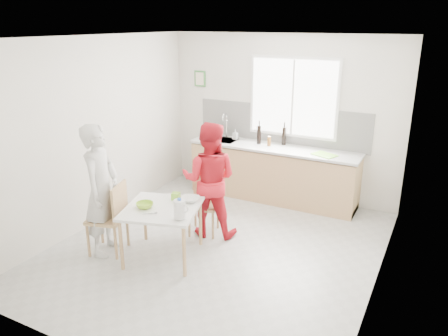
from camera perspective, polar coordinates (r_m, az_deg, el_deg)
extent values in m
plane|color=#B7B7B2|center=(5.92, -0.84, -10.44)|extent=(4.50, 4.50, 0.00)
plane|color=silver|center=(7.38, 7.47, 6.58)|extent=(4.00, 0.00, 4.00)
plane|color=silver|center=(3.70, -17.85, -6.73)|extent=(4.00, 0.00, 4.00)
plane|color=silver|center=(6.55, -16.55, 4.40)|extent=(0.00, 4.50, 4.50)
plane|color=silver|center=(4.82, 20.53, -1.07)|extent=(0.00, 4.50, 4.50)
plane|color=white|center=(5.17, -0.99, 16.70)|extent=(4.50, 4.50, 0.00)
cube|color=white|center=(7.24, 9.05, 9.09)|extent=(1.50, 0.03, 1.30)
cube|color=white|center=(7.22, 8.99, 9.07)|extent=(1.40, 0.02, 1.20)
cube|color=white|center=(7.22, 8.98, 9.06)|extent=(0.03, 0.03, 1.20)
cube|color=white|center=(7.40, 7.40, 5.62)|extent=(3.00, 0.02, 0.65)
cube|color=#3E853C|center=(7.94, -3.15, 11.58)|extent=(0.22, 0.02, 0.28)
cube|color=beige|center=(7.93, -3.20, 11.57)|extent=(0.16, 0.01, 0.22)
cube|color=tan|center=(7.36, 6.36, -0.86)|extent=(2.80, 0.60, 0.86)
cube|color=#3F3326|center=(7.50, 6.25, -3.60)|extent=(2.80, 0.54, 0.10)
cube|color=silver|center=(7.22, 6.49, 2.66)|extent=(2.84, 0.64, 0.04)
cube|color=#A5A5AA|center=(7.60, -0.21, 3.63)|extent=(0.50, 0.40, 0.03)
cylinder|color=silver|center=(7.69, 0.35, 5.30)|extent=(0.02, 0.02, 0.36)
torus|color=silver|center=(7.58, 0.11, 6.52)|extent=(0.02, 0.18, 0.18)
cube|color=white|center=(5.49, -8.14, -5.28)|extent=(1.11, 1.11, 0.04)
cylinder|color=tan|center=(5.46, -13.27, -9.89)|extent=(0.04, 0.04, 0.63)
cylinder|color=tan|center=(6.10, -10.31, -6.51)|extent=(0.04, 0.04, 0.63)
cylinder|color=tan|center=(5.20, -5.22, -10.91)|extent=(0.04, 0.04, 0.63)
cylinder|color=tan|center=(5.87, -3.10, -7.23)|extent=(0.04, 0.04, 0.63)
cube|color=tan|center=(5.85, -15.07, -6.37)|extent=(0.54, 0.54, 0.04)
cube|color=tan|center=(5.67, -13.48, -4.30)|extent=(0.15, 0.41, 0.46)
cylinder|color=tan|center=(6.18, -15.70, -7.53)|extent=(0.04, 0.04, 0.45)
cylinder|color=tan|center=(5.89, -17.31, -9.06)|extent=(0.04, 0.04, 0.45)
cylinder|color=tan|center=(6.03, -12.49, -7.94)|extent=(0.04, 0.04, 0.45)
cylinder|color=tan|center=(5.73, -13.96, -9.55)|extent=(0.04, 0.04, 0.45)
cube|color=tan|center=(6.15, -2.68, -4.88)|extent=(0.49, 0.49, 0.04)
cube|color=tan|center=(6.23, -2.33, -2.34)|extent=(0.37, 0.13, 0.41)
cylinder|color=tan|center=(6.14, -4.57, -7.25)|extent=(0.03, 0.03, 0.40)
cylinder|color=tan|center=(6.06, -1.47, -7.54)|extent=(0.03, 0.03, 0.40)
cylinder|color=tan|center=(6.43, -3.77, -5.97)|extent=(0.03, 0.03, 0.40)
cylinder|color=tan|center=(6.36, -0.81, -6.22)|extent=(0.03, 0.03, 0.40)
imported|color=silver|center=(5.71, -15.72, -2.81)|extent=(0.57, 0.71, 1.71)
imported|color=red|center=(5.99, -1.93, -1.55)|extent=(0.93, 0.81, 1.62)
imported|color=#9ED731|center=(5.49, -10.32, -4.80)|extent=(0.26, 0.26, 0.07)
imported|color=white|center=(5.60, -4.43, -4.10)|extent=(0.29, 0.29, 0.06)
cylinder|color=white|center=(5.09, -5.82, -5.35)|extent=(0.14, 0.14, 0.22)
cylinder|color=blue|center=(5.05, -5.86, -4.11)|extent=(0.05, 0.05, 0.03)
torus|color=white|center=(5.05, -5.17, -5.31)|extent=(0.11, 0.05, 0.10)
cube|color=#84CB2E|center=(5.68, -6.31, -3.67)|extent=(0.12, 0.12, 0.09)
cylinder|color=#A5A5AA|center=(5.32, -9.74, -5.86)|extent=(0.14, 0.10, 0.01)
cube|color=#7AD731|center=(6.87, 12.99, 1.69)|extent=(0.42, 0.37, 0.01)
cylinder|color=black|center=(7.31, 4.60, 4.38)|extent=(0.07, 0.07, 0.32)
cylinder|color=black|center=(7.30, 7.83, 4.17)|extent=(0.07, 0.07, 0.30)
cylinder|color=brown|center=(7.23, 5.91, 3.51)|extent=(0.06, 0.06, 0.16)
imported|color=#999999|center=(7.60, 1.49, 4.41)|extent=(0.08, 0.08, 0.17)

